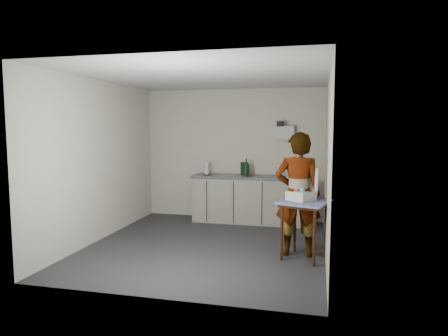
% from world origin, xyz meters
% --- Properties ---
extents(ground, '(4.00, 4.00, 0.00)m').
position_xyz_m(ground, '(0.00, 0.00, 0.00)').
color(ground, '#28292E').
rests_on(ground, ground).
extents(wall_back, '(3.60, 0.02, 2.60)m').
position_xyz_m(wall_back, '(0.00, 1.99, 1.30)').
color(wall_back, beige).
rests_on(wall_back, ground).
extents(wall_right, '(0.02, 4.00, 2.60)m').
position_xyz_m(wall_right, '(1.79, 0.00, 1.30)').
color(wall_right, beige).
rests_on(wall_right, ground).
extents(wall_left, '(0.02, 4.00, 2.60)m').
position_xyz_m(wall_left, '(-1.79, 0.00, 1.30)').
color(wall_left, beige).
rests_on(wall_left, ground).
extents(ceiling, '(3.60, 4.00, 0.01)m').
position_xyz_m(ceiling, '(0.00, 0.00, 2.60)').
color(ceiling, white).
rests_on(ceiling, wall_back).
extents(kitchen_counter, '(2.24, 0.62, 0.91)m').
position_xyz_m(kitchen_counter, '(0.40, 1.70, 0.43)').
color(kitchen_counter, black).
rests_on(kitchen_counter, ground).
extents(wall_shelf, '(0.42, 0.18, 0.37)m').
position_xyz_m(wall_shelf, '(1.00, 1.92, 1.75)').
color(wall_shelf, silver).
rests_on(wall_shelf, ground).
extents(side_table, '(0.81, 0.81, 0.82)m').
position_xyz_m(side_table, '(1.50, -0.29, 0.72)').
color(side_table, '#3C1B0D').
rests_on(side_table, ground).
extents(standing_man, '(0.67, 0.46, 1.78)m').
position_xyz_m(standing_man, '(1.40, -0.16, 0.89)').
color(standing_man, '#B2A593').
rests_on(standing_man, ground).
extents(soap_bottle, '(0.16, 0.16, 0.33)m').
position_xyz_m(soap_bottle, '(0.33, 1.64, 1.08)').
color(soap_bottle, black).
rests_on(soap_bottle, kitchen_counter).
extents(soda_can, '(0.07, 0.07, 0.13)m').
position_xyz_m(soda_can, '(0.28, 1.75, 0.98)').
color(soda_can, red).
rests_on(soda_can, kitchen_counter).
extents(dark_bottle, '(0.08, 0.08, 0.26)m').
position_xyz_m(dark_bottle, '(0.23, 1.76, 1.04)').
color(dark_bottle, black).
rests_on(dark_bottle, kitchen_counter).
extents(paper_towel, '(0.14, 0.14, 0.26)m').
position_xyz_m(paper_towel, '(-0.46, 1.64, 1.03)').
color(paper_towel, black).
rests_on(paper_towel, kitchen_counter).
extents(dish_rack, '(0.36, 0.27, 0.25)m').
position_xyz_m(dish_rack, '(1.12, 1.67, 0.97)').
color(dish_rack, silver).
rests_on(dish_rack, kitchen_counter).
extents(bakery_box, '(0.45, 0.46, 0.45)m').
position_xyz_m(bakery_box, '(1.46, -0.21, 0.92)').
color(bakery_box, silver).
rests_on(bakery_box, side_table).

